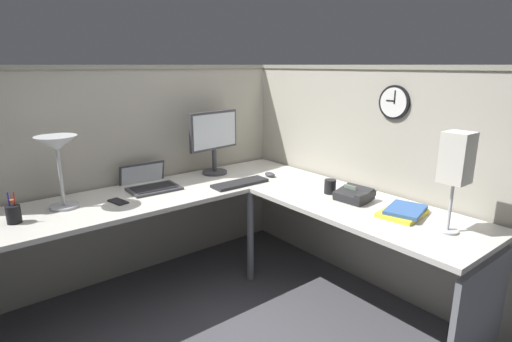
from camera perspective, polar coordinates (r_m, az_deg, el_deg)
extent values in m
plane|color=#47474C|center=(2.97, -1.36, -17.23)|extent=(6.80, 6.80, 0.00)
cube|color=#A8A393|center=(3.20, -16.21, -0.27)|extent=(2.57, 0.10, 1.55)
cube|color=gray|center=(3.10, -17.29, 13.96)|extent=(2.57, 0.12, 0.03)
cube|color=#A8A393|center=(3.06, 14.73, -0.85)|extent=(0.10, 2.37, 1.55)
cube|color=gray|center=(2.95, 15.76, 14.06)|extent=(0.12, 2.37, 0.03)
cube|color=beige|center=(2.86, -13.21, -3.10)|extent=(2.35, 0.66, 0.03)
cube|color=beige|center=(2.58, 15.27, -5.25)|extent=(0.66, 1.49, 0.03)
cylinder|color=slate|center=(3.00, -0.81, -9.28)|extent=(0.05, 0.05, 0.70)
cube|color=slate|center=(2.43, 29.12, -17.59)|extent=(0.58, 0.03, 0.60)
cylinder|color=#38383D|center=(3.25, -5.90, -0.17)|extent=(0.20, 0.20, 0.02)
cylinder|color=#38383D|center=(3.23, -5.95, 1.54)|extent=(0.04, 0.04, 0.20)
cube|color=#38383D|center=(3.18, -6.06, 5.76)|extent=(0.46, 0.09, 0.30)
cube|color=silver|center=(3.17, -5.85, 5.72)|extent=(0.42, 0.06, 0.26)
cube|color=#38383D|center=(2.90, -14.28, -2.45)|extent=(0.35, 0.25, 0.02)
cube|color=black|center=(2.90, -14.29, -2.27)|extent=(0.30, 0.19, 0.00)
cube|color=#38383D|center=(3.10, -15.91, -0.78)|extent=(0.34, 0.08, 0.22)
cube|color=silver|center=(3.09, -15.86, -0.81)|extent=(0.31, 0.07, 0.18)
cube|color=#232326|center=(2.93, -2.28, -1.74)|extent=(0.43, 0.14, 0.02)
ellipsoid|color=#38383D|center=(3.14, 1.99, -0.50)|extent=(0.06, 0.10, 0.03)
cylinder|color=#B7BABF|center=(2.74, -25.60, -4.52)|extent=(0.17, 0.17, 0.02)
cylinder|color=#B7BABF|center=(2.69, -26.05, -0.65)|extent=(0.02, 0.02, 0.38)
cone|color=#B7BABF|center=(2.65, -26.54, 3.52)|extent=(0.24, 0.24, 0.09)
cylinder|color=black|center=(2.60, -31.23, -5.30)|extent=(0.08, 0.08, 0.10)
cylinder|color=#1E1EB2|center=(2.58, -31.71, -3.94)|extent=(0.01, 0.02, 0.13)
cylinder|color=#B21E1E|center=(2.57, -31.10, -3.93)|extent=(0.01, 0.02, 0.13)
cylinder|color=#D8591E|center=(2.59, -31.41, -3.63)|extent=(0.03, 0.03, 0.01)
cube|color=black|center=(2.71, -19.02, -4.13)|extent=(0.10, 0.15, 0.01)
cube|color=#232326|center=(2.66, 13.72, -3.39)|extent=(0.20, 0.21, 0.10)
cube|color=#8CA58C|center=(2.66, 13.24, -2.43)|extent=(0.02, 0.09, 0.04)
cube|color=#232326|center=(2.61, 15.29, -3.38)|extent=(0.19, 0.05, 0.04)
cube|color=yellow|center=(2.50, 20.09, -5.67)|extent=(0.31, 0.25, 0.02)
cube|color=#335999|center=(2.50, 20.51, -5.17)|extent=(0.30, 0.26, 0.02)
cylinder|color=#B7BABF|center=(2.35, 25.56, -7.66)|extent=(0.11, 0.11, 0.01)
cylinder|color=#B7BABF|center=(2.31, 25.93, -4.57)|extent=(0.02, 0.02, 0.27)
cube|color=silver|center=(2.24, 26.68, 1.71)|extent=(0.13, 0.13, 0.26)
cylinder|color=black|center=(2.77, 10.49, -2.19)|extent=(0.08, 0.08, 0.10)
cylinder|color=black|center=(2.78, 19.13, 9.22)|extent=(0.03, 0.22, 0.22)
cylinder|color=white|center=(2.76, 18.94, 9.21)|extent=(0.00, 0.19, 0.19)
cube|color=black|center=(2.77, 18.57, 9.46)|extent=(0.00, 0.06, 0.01)
cube|color=black|center=(2.75, 19.14, 9.91)|extent=(0.00, 0.01, 0.08)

